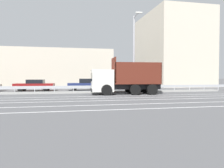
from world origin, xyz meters
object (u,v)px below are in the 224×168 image
median_road_sign (102,80)px  street_lamp_1 (134,50)px  dump_truck (117,81)px  parked_car_2 (35,85)px  parked_car_3 (86,84)px

median_road_sign → street_lamp_1: street_lamp_1 is taller
dump_truck → parked_car_2: 11.50m
dump_truck → median_road_sign: dump_truck is taller
parked_car_2 → parked_car_3: size_ratio=1.03×
dump_truck → street_lamp_1: 4.89m
median_road_sign → dump_truck: bearing=-64.9°
dump_truck → parked_car_2: bearing=54.4°
street_lamp_1 → parked_car_2: street_lamp_1 is taller
median_road_sign → street_lamp_1: bearing=-3.5°
parked_car_2 → dump_truck: bearing=-124.9°
street_lamp_1 → parked_car_2: size_ratio=1.77×
street_lamp_1 → parked_car_3: street_lamp_1 is taller
street_lamp_1 → median_road_sign: bearing=176.5°
median_road_sign → parked_car_3: (-1.35, 4.90, -0.62)m
street_lamp_1 → parked_car_3: size_ratio=1.83×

